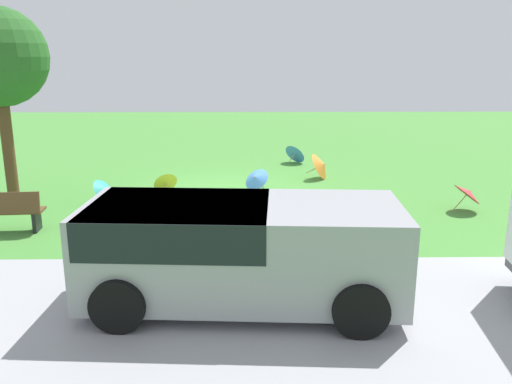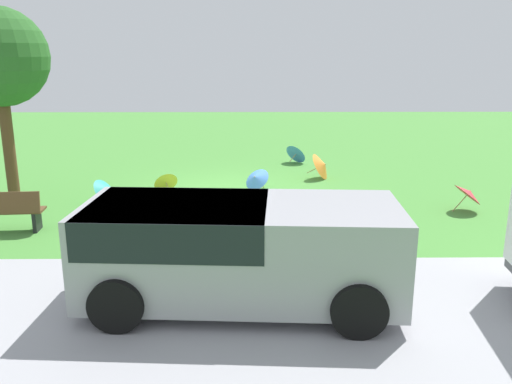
{
  "view_description": "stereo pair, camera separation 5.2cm",
  "coord_description": "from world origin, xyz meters",
  "px_view_note": "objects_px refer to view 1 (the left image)",
  "views": [
    {
      "loc": [
        -0.59,
        14.11,
        3.65
      ],
      "look_at": [
        -0.75,
        2.45,
        0.6
      ],
      "focal_mm": 37.39,
      "sensor_mm": 36.0,
      "label": 1
    },
    {
      "loc": [
        -0.64,
        14.11,
        3.65
      ],
      "look_at": [
        -0.75,
        2.45,
        0.6
      ],
      "focal_mm": 37.39,
      "sensor_mm": 36.0,
      "label": 2
    }
  ],
  "objects_px": {
    "park_bench": "(3,211)",
    "parasol_blue_2": "(296,153)",
    "parasol_blue_0": "(256,178)",
    "parasol_orange_0": "(322,165)",
    "parasol_teal_1": "(106,190)",
    "parasol_yellow_2": "(262,198)",
    "parasol_red_1": "(468,193)",
    "parasol_red_0": "(163,197)",
    "van_dark": "(231,245)",
    "parasol_yellow_0": "(165,181)"
  },
  "relations": [
    {
      "from": "park_bench",
      "to": "parasol_blue_2",
      "type": "distance_m",
      "value": 9.85
    },
    {
      "from": "park_bench",
      "to": "parasol_blue_2",
      "type": "height_order",
      "value": "park_bench"
    },
    {
      "from": "parasol_blue_0",
      "to": "parasol_blue_2",
      "type": "distance_m",
      "value": 3.99
    },
    {
      "from": "parasol_orange_0",
      "to": "parasol_teal_1",
      "type": "bearing_deg",
      "value": 24.19
    },
    {
      "from": "parasol_blue_2",
      "to": "parasol_teal_1",
      "type": "bearing_deg",
      "value": 43.73
    },
    {
      "from": "parasol_blue_0",
      "to": "parasol_yellow_2",
      "type": "xyz_separation_m",
      "value": [
        -0.13,
        2.22,
        0.04
      ]
    },
    {
      "from": "parasol_blue_0",
      "to": "parasol_orange_0",
      "type": "distance_m",
      "value": 2.42
    },
    {
      "from": "parasol_red_1",
      "to": "parasol_teal_1",
      "type": "xyz_separation_m",
      "value": [
        8.75,
        -0.84,
        -0.13
      ]
    },
    {
      "from": "parasol_red_0",
      "to": "parasol_yellow_2",
      "type": "distance_m",
      "value": 2.32
    },
    {
      "from": "van_dark",
      "to": "park_bench",
      "type": "bearing_deg",
      "value": -33.96
    },
    {
      "from": "parasol_yellow_0",
      "to": "parasol_blue_2",
      "type": "height_order",
      "value": "parasol_blue_2"
    },
    {
      "from": "parasol_red_0",
      "to": "parasol_red_1",
      "type": "height_order",
      "value": "parasol_red_1"
    },
    {
      "from": "parasol_red_1",
      "to": "parasol_yellow_0",
      "type": "relative_size",
      "value": 0.98
    },
    {
      "from": "parasol_red_0",
      "to": "parasol_teal_1",
      "type": "xyz_separation_m",
      "value": [
        1.56,
        -0.95,
        -0.07
      ]
    },
    {
      "from": "van_dark",
      "to": "park_bench",
      "type": "height_order",
      "value": "van_dark"
    },
    {
      "from": "parasol_red_1",
      "to": "parasol_orange_0",
      "type": "height_order",
      "value": "parasol_orange_0"
    },
    {
      "from": "parasol_orange_0",
      "to": "parasol_red_1",
      "type": "bearing_deg",
      "value": 131.28
    },
    {
      "from": "parasol_red_0",
      "to": "parasol_blue_2",
      "type": "xyz_separation_m",
      "value": [
        -3.61,
        -5.89,
        -0.06
      ]
    },
    {
      "from": "parasol_orange_0",
      "to": "parasol_yellow_2",
      "type": "bearing_deg",
      "value": 62.54
    },
    {
      "from": "parasol_orange_0",
      "to": "parasol_red_0",
      "type": "bearing_deg",
      "value": 40.14
    },
    {
      "from": "van_dark",
      "to": "parasol_red_0",
      "type": "distance_m",
      "value": 4.93
    },
    {
      "from": "park_bench",
      "to": "parasol_blue_0",
      "type": "relative_size",
      "value": 1.8
    },
    {
      "from": "parasol_orange_0",
      "to": "parasol_yellow_2",
      "type": "distance_m",
      "value": 4.05
    },
    {
      "from": "parasol_teal_1",
      "to": "parasol_blue_2",
      "type": "relative_size",
      "value": 0.93
    },
    {
      "from": "parasol_red_0",
      "to": "parasol_yellow_2",
      "type": "bearing_deg",
      "value": 178.47
    },
    {
      "from": "park_bench",
      "to": "parasol_blue_2",
      "type": "xyz_separation_m",
      "value": [
        -6.71,
        -7.2,
        -0.13
      ]
    },
    {
      "from": "van_dark",
      "to": "parasol_teal_1",
      "type": "distance_m",
      "value": 6.47
    },
    {
      "from": "van_dark",
      "to": "parasol_yellow_0",
      "type": "distance_m",
      "value": 6.87
    },
    {
      "from": "parasol_red_0",
      "to": "parasol_blue_2",
      "type": "relative_size",
      "value": 1.08
    },
    {
      "from": "van_dark",
      "to": "parasol_red_0",
      "type": "bearing_deg",
      "value": -69.09
    },
    {
      "from": "park_bench",
      "to": "parasol_red_1",
      "type": "xyz_separation_m",
      "value": [
        -10.3,
        -1.42,
        -0.01
      ]
    },
    {
      "from": "parasol_yellow_0",
      "to": "parasol_blue_2",
      "type": "distance_m",
      "value": 5.5
    },
    {
      "from": "parasol_teal_1",
      "to": "parasol_blue_2",
      "type": "xyz_separation_m",
      "value": [
        -5.17,
        -4.94,
        0.02
      ]
    },
    {
      "from": "van_dark",
      "to": "parasol_yellow_2",
      "type": "relative_size",
      "value": 4.46
    },
    {
      "from": "parasol_blue_0",
      "to": "parasol_yellow_0",
      "type": "xyz_separation_m",
      "value": [
        2.44,
        0.19,
        -0.04
      ]
    },
    {
      "from": "parasol_blue_0",
      "to": "parasol_red_1",
      "type": "distance_m",
      "value": 5.4
    },
    {
      "from": "parasol_red_1",
      "to": "parasol_teal_1",
      "type": "height_order",
      "value": "parasol_red_1"
    },
    {
      "from": "van_dark",
      "to": "parasol_blue_2",
      "type": "distance_m",
      "value": 10.65
    },
    {
      "from": "parasol_red_0",
      "to": "parasol_teal_1",
      "type": "bearing_deg",
      "value": -31.41
    },
    {
      "from": "parasol_yellow_0",
      "to": "park_bench",
      "type": "bearing_deg",
      "value": 48.97
    },
    {
      "from": "parasol_orange_0",
      "to": "parasol_blue_0",
      "type": "bearing_deg",
      "value": 34.53
    },
    {
      "from": "parasol_orange_0",
      "to": "park_bench",
      "type": "bearing_deg",
      "value": 33.59
    },
    {
      "from": "park_bench",
      "to": "parasol_yellow_2",
      "type": "xyz_separation_m",
      "value": [
        -5.42,
        -1.25,
        -0.08
      ]
    },
    {
      "from": "van_dark",
      "to": "parasol_teal_1",
      "type": "relative_size",
      "value": 5.73
    },
    {
      "from": "van_dark",
      "to": "parasol_red_1",
      "type": "bearing_deg",
      "value": -139.26
    },
    {
      "from": "parasol_red_0",
      "to": "parasol_yellow_0",
      "type": "xyz_separation_m",
      "value": [
        0.25,
        -1.97,
        -0.09
      ]
    },
    {
      "from": "parasol_red_1",
      "to": "parasol_orange_0",
      "type": "distance_m",
      "value": 4.55
    },
    {
      "from": "parasol_blue_2",
      "to": "park_bench",
      "type": "bearing_deg",
      "value": 47.01
    },
    {
      "from": "parasol_red_1",
      "to": "parasol_red_0",
      "type": "bearing_deg",
      "value": 0.88
    },
    {
      "from": "parasol_blue_0",
      "to": "parasol_yellow_2",
      "type": "bearing_deg",
      "value": 93.24
    }
  ]
}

